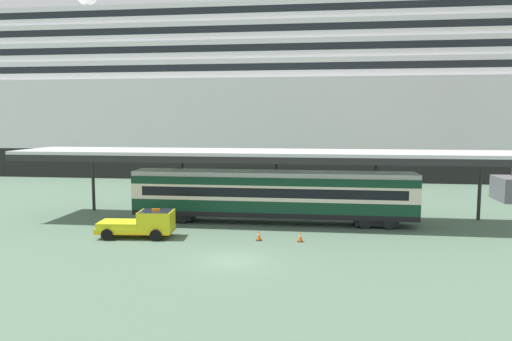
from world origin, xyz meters
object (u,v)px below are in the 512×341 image
Objects in this scene: train_carriage at (272,194)px; traffic_cone_mid at (300,237)px; service_truck at (143,223)px; quay_bollard at (160,226)px; cruise_ship at (352,100)px; traffic_cone_near at (259,235)px.

train_carriage reaches higher than traffic_cone_mid.
service_truck reaches higher than quay_bollard.
cruise_ship is at bearing 78.22° from train_carriage.
service_truck is at bearing -109.89° from cruise_ship.
quay_bollard reaches higher than traffic_cone_mid.
train_carriage is 4.12× the size of service_truck.
quay_bollard is (-7.76, -4.34, -1.79)m from train_carriage.
cruise_ship is 43.34m from train_carriage.
quay_bollard reaches higher than traffic_cone_near.
traffic_cone_mid is at bearing 0.75° from traffic_cone_near.
service_truck is 7.70× the size of traffic_cone_near.
service_truck is at bearing -145.56° from train_carriage.
service_truck is (-17.11, -47.31, -10.28)m from cruise_ship.
service_truck is 8.11m from traffic_cone_near.
cruise_ship is at bearing 70.11° from service_truck.
traffic_cone_mid is (2.42, -5.58, -1.96)m from train_carriage.
cruise_ship reaches higher than service_truck.
quay_bollard is at bearing 173.04° from traffic_cone_mid.
cruise_ship is 225.70× the size of traffic_cone_mid.
cruise_ship reaches higher than traffic_cone_near.
quay_bollard is at bearing 170.19° from traffic_cone_near.
traffic_cone_mid is at bearing 1.15° from service_truck.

